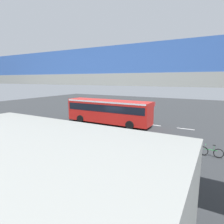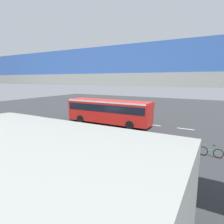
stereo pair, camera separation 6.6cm
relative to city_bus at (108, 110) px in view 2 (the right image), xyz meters
The scene contains 12 objects.
ground 2.41m from the city_bus, 163.51° to the left, with size 80.00×80.00×0.00m, color #2D3033.
city_bus is the anchor object (origin of this frame).
parked_van 10.81m from the city_bus, 57.63° to the left, with size 4.80×2.17×2.05m.
bicycle_green 13.69m from the city_bus, 155.70° to the left, with size 1.77×0.44×0.96m.
traffic_sign 6.40m from the city_bus, 141.15° to the right, with size 0.08×0.60×2.80m.
lane_dash_leftmost 9.88m from the city_bus, 166.68° to the right, with size 2.00×0.20×0.01m, color silver.
lane_dash_left 6.18m from the city_bus, 157.66° to the right, with size 2.00×0.20×0.01m, color silver.
lane_dash_centre 3.26m from the city_bus, 122.83° to the right, with size 2.00×0.20×0.01m, color silver.
lane_dash_right 3.88m from the city_bus, 41.18° to the right, with size 2.00×0.20×0.01m, color silver.
lane_dash_rightmost 7.18m from the city_bus, 18.83° to the right, with size 2.00×0.20×0.01m, color silver.
pedestrian_overpass 13.67m from the city_bus, 96.27° to the left, with size 28.14×2.60×7.21m.
station_building 19.69m from the city_bus, 113.33° to the left, with size 9.00×5.04×4.20m.
Camera 2 is at (-11.19, 20.93, 5.88)m, focal length 30.58 mm.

